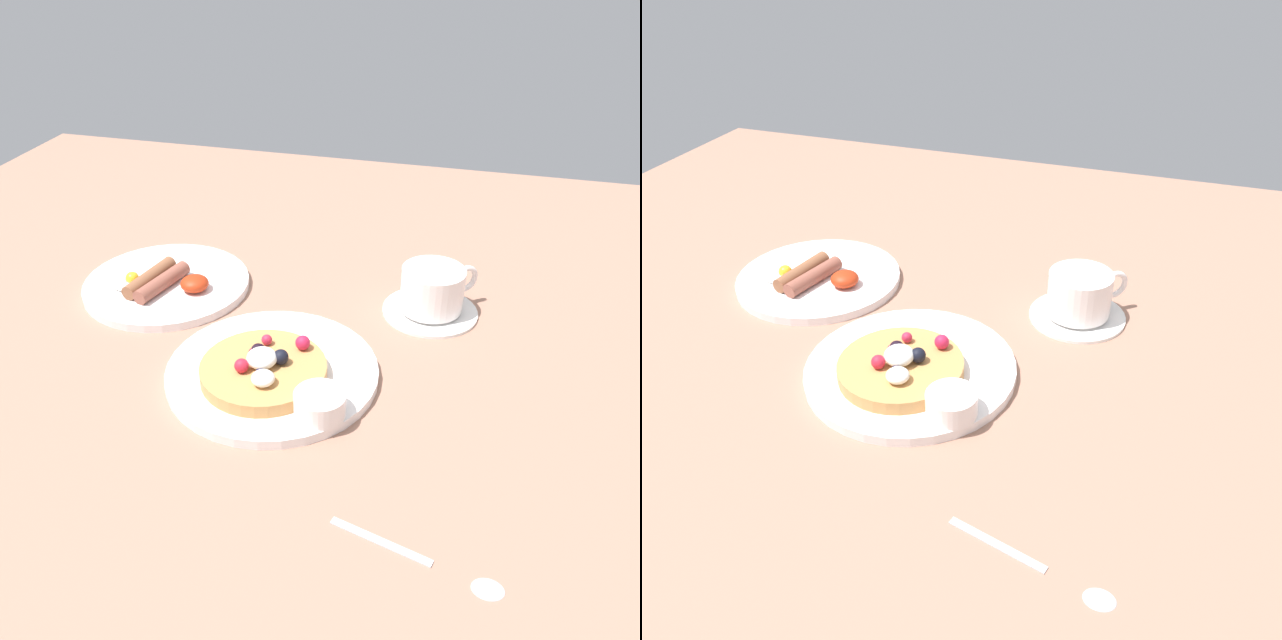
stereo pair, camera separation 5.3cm
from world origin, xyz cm
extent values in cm
cube|color=#9B6F5B|center=(0.00, 0.00, -1.50)|extent=(162.43, 147.51, 3.00)
cylinder|color=white|center=(-1.51, -4.30, 0.62)|extent=(25.72, 25.72, 1.24)
cylinder|color=tan|center=(-1.92, -6.24, 2.09)|extent=(15.05, 15.05, 1.70)
sphere|color=black|center=(-2.95, -4.87, 3.85)|extent=(1.83, 1.83, 1.83)
sphere|color=red|center=(-3.39, -5.10, 3.64)|extent=(1.40, 1.40, 1.40)
sphere|color=#C12541|center=(-2.86, -2.07, 3.60)|extent=(1.32, 1.32, 1.32)
sphere|color=navy|center=(-1.29, -6.21, 3.45)|extent=(1.01, 1.01, 1.01)
sphere|color=black|center=(0.45, -5.39, 3.87)|extent=(1.87, 1.87, 1.87)
sphere|color=navy|center=(-2.30, -5.71, 3.59)|extent=(1.29, 1.29, 1.29)
sphere|color=black|center=(-2.00, -6.53, 3.67)|extent=(1.46, 1.46, 1.46)
sphere|color=#CA1E44|center=(1.65, -1.88, 3.84)|extent=(1.80, 1.80, 1.80)
sphere|color=black|center=(-2.60, -6.60, 3.70)|extent=(1.51, 1.51, 1.51)
sphere|color=red|center=(-3.90, -8.02, 3.78)|extent=(1.68, 1.68, 1.68)
sphere|color=navy|center=(-1.69, -7.65, 3.50)|extent=(1.11, 1.11, 1.11)
sphere|color=#C12A40|center=(-2.83, -6.41, 3.60)|extent=(1.33, 1.33, 1.33)
ellipsoid|color=white|center=(-1.99, -6.33, 4.02)|extent=(3.61, 3.61, 2.16)
ellipsoid|color=white|center=(-0.76, -9.57, 3.75)|extent=(2.70, 2.70, 1.62)
cylinder|color=white|center=(6.20, -10.91, 2.61)|extent=(5.80, 5.80, 2.73)
cylinder|color=maroon|center=(6.20, -10.91, 3.15)|extent=(4.75, 4.75, 0.33)
cylinder|color=white|center=(-23.34, 11.93, 0.61)|extent=(24.22, 24.22, 1.21)
cylinder|color=brown|center=(-22.76, 9.65, 2.29)|extent=(4.39, 10.39, 2.15)
cylinder|color=brown|center=(-25.12, 10.40, 2.29)|extent=(3.87, 10.39, 2.15)
ellipsoid|color=white|center=(-27.77, 9.98, 1.51)|extent=(6.94, 5.90, 0.60)
sphere|color=yellow|center=(-27.77, 9.98, 2.01)|extent=(2.00, 2.00, 2.00)
ellipsoid|color=#B62F12|center=(-18.09, 10.45, 2.33)|extent=(4.06, 4.06, 2.23)
cylinder|color=white|center=(15.22, 15.02, 0.44)|extent=(13.21, 13.21, 0.89)
cylinder|color=white|center=(15.22, 15.02, 3.86)|extent=(8.67, 8.67, 5.94)
torus|color=white|center=(19.34, 18.41, 4.15)|extent=(3.69, 3.24, 4.13)
cylinder|color=brown|center=(15.22, 15.02, 5.76)|extent=(7.37, 7.37, 0.48)
cube|color=silver|center=(15.67, -25.11, 0.15)|extent=(9.88, 3.25, 0.30)
ellipsoid|color=silver|center=(25.35, -27.58, 0.30)|extent=(2.86, 2.20, 0.60)
camera|label=1|loc=(20.49, -64.52, 49.57)|focal=37.16mm
camera|label=2|loc=(25.55, -62.97, 49.57)|focal=37.16mm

